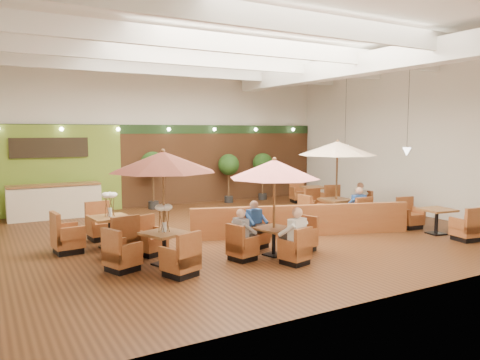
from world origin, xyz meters
TOP-DOWN VIEW (x-y plane):
  - room at (0.25, 1.22)m, footprint 14.04×14.00m
  - service_counter at (-4.40, 5.10)m, footprint 3.00×0.75m
  - booth_divider at (1.37, -1.25)m, footprint 6.16×2.16m
  - table_0 at (-3.14, -2.08)m, footprint 2.55×2.70m
  - table_1 at (-0.51, -2.60)m, footprint 2.41×2.41m
  - table_2 at (3.49, -0.22)m, footprint 2.63×2.63m
  - table_3 at (-4.03, 0.04)m, footprint 1.92×2.81m
  - table_4 at (4.89, -2.96)m, footprint 0.95×2.58m
  - table_5 at (5.04, 2.94)m, footprint 1.04×2.69m
  - topiary_0 at (-0.82, 5.30)m, footprint 0.95×0.95m
  - topiary_1 at (2.45, 5.30)m, footprint 0.87×0.87m
  - topiary_2 at (4.12, 5.30)m, footprint 0.87×0.87m
  - diner_0 at (-0.51, -3.46)m, footprint 0.46×0.41m
  - diner_1 at (-0.51, -1.74)m, footprint 0.39×0.32m
  - diner_2 at (-1.37, -2.60)m, footprint 0.32×0.38m
  - diner_3 at (3.49, -1.21)m, footprint 0.43×0.36m
  - diner_4 at (4.49, -0.22)m, footprint 0.36×0.42m

SIDE VIEW (x-z plane):
  - table_4 at x=4.89m, z-range -0.11..0.83m
  - table_5 at x=5.04m, z-range -0.11..0.85m
  - booth_divider at x=1.37m, z-range 0.00..0.89m
  - table_3 at x=-4.03m, z-range -0.33..1.26m
  - service_counter at x=-4.40m, z-range -0.01..1.17m
  - diner_2 at x=-1.37m, z-range 0.37..1.11m
  - diner_1 at x=-0.51m, z-range 0.36..1.12m
  - diner_4 at x=4.49m, z-range 0.36..1.16m
  - diner_3 at x=3.49m, z-range 0.36..1.18m
  - diner_0 at x=-0.51m, z-range 0.35..1.19m
  - topiary_2 at x=4.12m, z-range 0.50..2.53m
  - topiary_1 at x=2.45m, z-range 0.50..2.53m
  - table_1 at x=-0.51m, z-range 0.45..2.81m
  - topiary_0 at x=-0.82m, z-range 0.54..2.74m
  - table_2 at x=3.49m, z-range 0.48..3.20m
  - table_0 at x=-3.14m, z-range 0.56..3.15m
  - room at x=0.25m, z-range 0.87..6.39m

